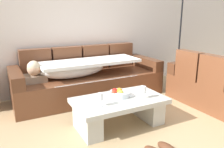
# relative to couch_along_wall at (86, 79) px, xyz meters

# --- Properties ---
(ground_plane) EXTENTS (14.00, 14.00, 0.00)m
(ground_plane) POSITION_rel_couch_along_wall_xyz_m (0.10, -1.63, -0.33)
(ground_plane) COLOR tan
(back_wall) EXTENTS (9.00, 0.10, 2.70)m
(back_wall) POSITION_rel_couch_along_wall_xyz_m (0.10, 0.52, 1.02)
(back_wall) COLOR silver
(back_wall) RESTS_ON ground_plane
(couch_along_wall) EXTENTS (2.58, 0.92, 0.88)m
(couch_along_wall) POSITION_rel_couch_along_wall_xyz_m (0.00, 0.00, 0.00)
(couch_along_wall) COLOR brown
(couch_along_wall) RESTS_ON ground_plane
(coffee_table) EXTENTS (1.20, 0.68, 0.38)m
(coffee_table) POSITION_rel_couch_along_wall_xyz_m (-0.01, -1.21, -0.09)
(coffee_table) COLOR beige
(coffee_table) RESTS_ON ground_plane
(fruit_bowl) EXTENTS (0.28, 0.28, 0.10)m
(fruit_bowl) POSITION_rel_couch_along_wall_xyz_m (0.03, -1.13, 0.10)
(fruit_bowl) COLOR silver
(fruit_bowl) RESTS_ON coffee_table
(wine_glass_near_left) EXTENTS (0.07, 0.07, 0.17)m
(wine_glass_near_left) POSITION_rel_couch_along_wall_xyz_m (-0.33, -1.32, 0.17)
(wine_glass_near_left) COLOR silver
(wine_glass_near_left) RESTS_ON coffee_table
(wine_glass_near_right) EXTENTS (0.07, 0.07, 0.17)m
(wine_glass_near_right) POSITION_rel_couch_along_wall_xyz_m (0.28, -1.34, 0.17)
(wine_glass_near_right) COLOR silver
(wine_glass_near_right) RESTS_ON coffee_table
(open_magazine) EXTENTS (0.30, 0.24, 0.01)m
(open_magazine) POSITION_rel_couch_along_wall_xyz_m (0.24, -1.12, 0.06)
(open_magazine) COLOR white
(open_magazine) RESTS_ON coffee_table
(floor_lamp) EXTENTS (0.33, 0.31, 1.95)m
(floor_lamp) POSITION_rel_couch_along_wall_xyz_m (2.12, -0.02, 0.79)
(floor_lamp) COLOR black
(floor_lamp) RESTS_ON ground_plane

